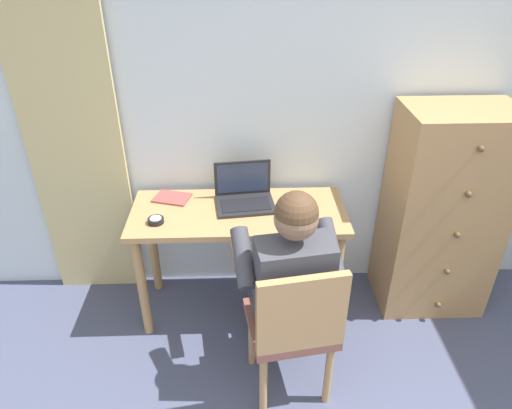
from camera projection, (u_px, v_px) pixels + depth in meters
name	position (u px, v px, depth m)	size (l,w,h in m)	color
wall_back	(318.00, 108.00, 2.74)	(4.80, 0.05, 2.50)	silver
curtain_panel	(74.00, 142.00, 2.72)	(0.57, 0.03, 2.16)	#CCB77A
desk	(239.00, 228.00, 2.76)	(1.26, 0.53, 0.75)	tan
dresser	(442.00, 213.00, 2.82)	(0.65, 0.47, 1.33)	tan
chair	(294.00, 325.00, 2.26)	(0.48, 0.46, 0.88)	brown
person_seated	(287.00, 272.00, 2.32)	(0.59, 0.62, 1.20)	#33384C
laptop	(244.00, 195.00, 2.75)	(0.37, 0.29, 0.24)	#232326
computer_mouse	(286.00, 201.00, 2.76)	(0.06, 0.10, 0.03)	black
desk_clock	(156.00, 220.00, 2.58)	(0.09, 0.09, 0.03)	black
notebook_pad	(172.00, 198.00, 2.81)	(0.21, 0.15, 0.01)	#994742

